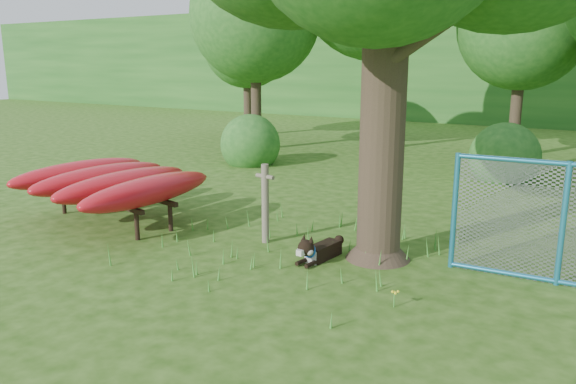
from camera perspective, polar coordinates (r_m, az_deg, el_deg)
The scene contains 12 objects.
ground at distance 8.33m, azimuth -5.56°, elevation -8.16°, with size 80.00×80.00×0.00m, color #244A0E.
wooden_post at distance 9.44m, azimuth -2.33°, elevation -0.97°, with size 0.37×0.14×1.36m.
kayak_rack at distance 11.16m, azimuth -17.44°, elevation 1.06°, with size 3.26×3.48×1.05m.
husky_dog at distance 8.72m, azimuth 3.02°, elevation -5.93°, with size 0.36×1.09×0.49m.
fence_section at distance 8.44m, azimuth 26.14°, elevation -2.97°, with size 2.97×0.22×2.89m.
wildflower_clump at distance 7.25m, azimuth 10.78°, elevation -10.10°, with size 0.11×0.09×0.23m.
bg_tree_a at distance 19.73m, azimuth -3.36°, elevation 17.34°, with size 4.40×4.40×6.70m.
bg_tree_c at distance 19.47m, azimuth 22.82°, elevation 15.33°, with size 4.00×4.00×6.12m.
bg_tree_f at distance 23.58m, azimuth -4.19°, elevation 14.79°, with size 3.60×3.60×5.55m.
shrub_left at distance 17.04m, azimuth -3.83°, elevation 2.87°, with size 1.80×1.80×1.80m, color #23601F.
shrub_mid at distance 15.70m, azimuth 20.96°, elevation 1.15°, with size 1.80×1.80×1.80m, color #23601F.
wooded_hillside at distance 34.49m, azimuth 24.23°, elevation 11.93°, with size 80.00×12.00×6.00m, color #23601F.
Camera 1 is at (4.72, -6.17, 3.00)m, focal length 35.00 mm.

